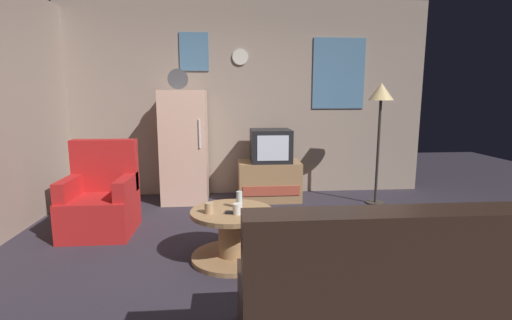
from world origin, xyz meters
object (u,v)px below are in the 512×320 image
(wine_glass, at_px, (239,200))
(mug_ceramic_tan, at_px, (209,208))
(tv_stand, at_px, (269,181))
(mug_ceramic_white, at_px, (237,209))
(fridge, at_px, (185,146))
(coffee_table, at_px, (232,235))
(couch, at_px, (399,306))
(crt_tv, at_px, (271,146))
(remote_control, at_px, (235,212))
(standing_lamp, at_px, (381,101))
(armchair, at_px, (101,201))

(wine_glass, xyz_separation_m, mug_ceramic_tan, (-0.26, -0.13, -0.03))
(wine_glass, bearing_deg, mug_ceramic_tan, -153.72)
(tv_stand, xyz_separation_m, mug_ceramic_white, (-0.50, -2.01, 0.23))
(fridge, distance_m, mug_ceramic_tan, 2.06)
(coffee_table, bearing_deg, couch, -57.18)
(crt_tv, bearing_deg, fridge, 177.91)
(remote_control, bearing_deg, standing_lamp, 50.75)
(tv_stand, height_order, mug_ceramic_white, mug_ceramic_white)
(wine_glass, bearing_deg, mug_ceramic_white, -97.84)
(coffee_table, xyz_separation_m, mug_ceramic_white, (0.04, -0.11, 0.27))
(tv_stand, distance_m, mug_ceramic_white, 2.08)
(mug_ceramic_tan, bearing_deg, coffee_table, 19.63)
(crt_tv, bearing_deg, tv_stand, 177.05)
(tv_stand, xyz_separation_m, remote_control, (-0.53, -1.99, 0.19))
(wine_glass, height_order, mug_ceramic_white, wine_glass)
(fridge, height_order, armchair, fridge)
(fridge, relative_size, armchair, 1.84)
(standing_lamp, distance_m, coffee_table, 2.75)
(remote_control, bearing_deg, armchair, 156.39)
(crt_tv, xyz_separation_m, mug_ceramic_white, (-0.52, -2.00, -0.26))
(fridge, height_order, remote_control, fridge)
(crt_tv, bearing_deg, remote_control, -105.34)
(mug_ceramic_white, bearing_deg, coffee_table, 111.19)
(coffee_table, bearing_deg, wine_glass, 41.47)
(couch, bearing_deg, armchair, 136.02)
(fridge, distance_m, remote_control, 2.15)
(tv_stand, relative_size, couch, 0.49)
(tv_stand, height_order, standing_lamp, standing_lamp)
(mug_ceramic_white, bearing_deg, armchair, 146.83)
(tv_stand, relative_size, mug_ceramic_white, 9.33)
(wine_glass, relative_size, remote_control, 1.00)
(mug_ceramic_tan, bearing_deg, fridge, 101.40)
(tv_stand, height_order, couch, couch)
(mug_ceramic_white, xyz_separation_m, couch, (0.82, -1.23, -0.18))
(fridge, distance_m, wine_glass, 2.00)
(fridge, xyz_separation_m, armchair, (-0.76, -1.13, -0.42))
(coffee_table, height_order, wine_glass, wine_glass)
(standing_lamp, distance_m, remote_control, 2.71)
(mug_ceramic_white, bearing_deg, crt_tv, 75.37)
(standing_lamp, height_order, coffee_table, standing_lamp)
(tv_stand, distance_m, wine_glass, 1.91)
(crt_tv, height_order, couch, crt_tv)
(standing_lamp, xyz_separation_m, wine_glass, (-1.88, -1.52, -0.83))
(wine_glass, xyz_separation_m, armchair, (-1.43, 0.75, -0.19))
(mug_ceramic_white, bearing_deg, mug_ceramic_tan, 169.37)
(remote_control, distance_m, armchair, 1.66)
(tv_stand, xyz_separation_m, crt_tv, (0.02, -0.00, 0.49))
(mug_ceramic_white, relative_size, couch, 0.05)
(fridge, distance_m, tv_stand, 1.24)
(crt_tv, relative_size, coffee_table, 0.75)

